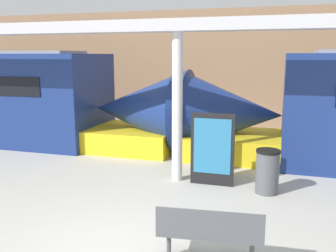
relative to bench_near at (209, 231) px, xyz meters
name	(u,v)px	position (x,y,z in m)	size (l,w,h in m)	color
station_wall	(227,68)	(-1.36, 11.29, 1.97)	(56.00, 0.20, 5.00)	#937051
bench_near	(209,231)	(0.00, 0.00, 0.00)	(1.59, 0.59, 0.89)	#4C4F54
trash_bin	(267,171)	(0.70, 3.27, -0.03)	(0.53, 0.53, 1.00)	#4C4F54
poster_board	(212,149)	(-0.58, 3.45, 0.35)	(1.03, 0.07, 1.73)	black
support_column_near	(177,108)	(-1.47, 3.56, 1.27)	(0.26, 0.26, 3.59)	silver
canopy_beam	(178,25)	(-1.47, 3.56, 3.20)	(28.00, 0.60, 0.28)	#B7B7BC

